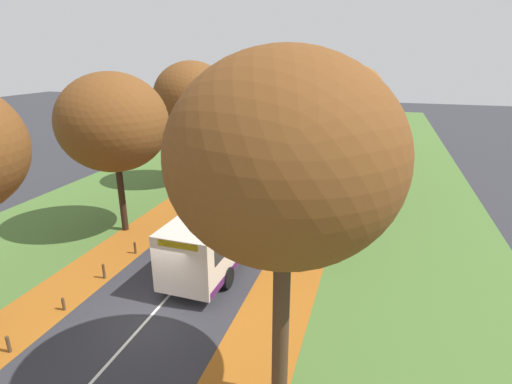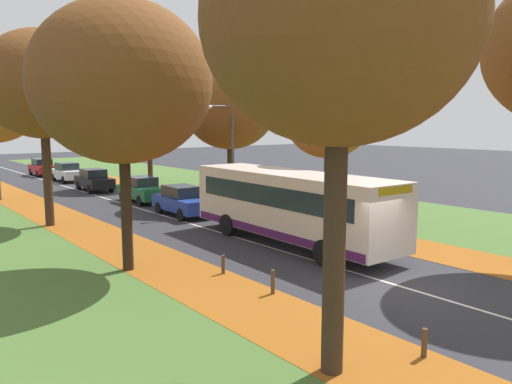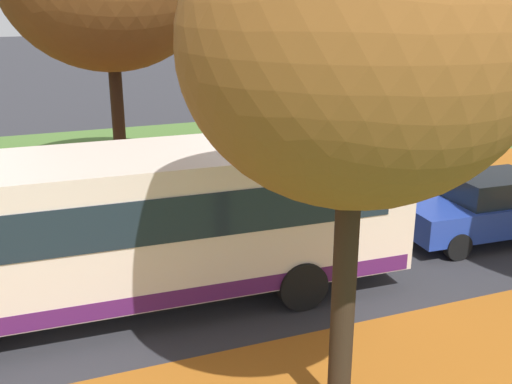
{
  "view_description": "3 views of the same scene",
  "coord_description": "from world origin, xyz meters",
  "px_view_note": "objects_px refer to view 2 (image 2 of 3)",
  "views": [
    {
      "loc": [
        7.84,
        -11.41,
        9.76
      ],
      "look_at": [
        1.41,
        9.58,
        2.15
      ],
      "focal_mm": 28.0,
      "sensor_mm": 36.0,
      "label": 1
    },
    {
      "loc": [
        -12.69,
        -8.79,
        4.96
      ],
      "look_at": [
        -0.04,
        7.0,
        2.17
      ],
      "focal_mm": 35.0,
      "sensor_mm": 36.0,
      "label": 2
    },
    {
      "loc": [
        11.51,
        4.49,
        5.73
      ],
      "look_at": [
        -0.96,
        9.24,
        1.28
      ],
      "focal_mm": 42.0,
      "sensor_mm": 36.0,
      "label": 3
    }
  ],
  "objects_px": {
    "bollard_nearest": "(424,343)",
    "car_black_third_in_line": "(94,180)",
    "bollard_fourth": "(223,265)",
    "streetlamp_right": "(228,145)",
    "tree_right_mid": "(230,107)",
    "tree_left_near": "(122,83)",
    "car_blue_lead": "(182,201)",
    "bollard_third": "(273,282)",
    "tree_left_nearest": "(339,22)",
    "bus": "(291,203)",
    "bollard_second": "(337,310)",
    "car_white_fourth_in_line": "(67,172)",
    "tree_right_near": "(328,120)",
    "car_red_trailing": "(43,167)",
    "tree_left_mid": "(42,85)",
    "tree_right_far": "(148,104)",
    "car_green_following": "(142,189)"
  },
  "relations": [
    {
      "from": "bollard_nearest",
      "to": "car_black_third_in_line",
      "type": "distance_m",
      "value": 30.79
    },
    {
      "from": "bollard_nearest",
      "to": "bollard_fourth",
      "type": "bearing_deg",
      "value": 89.48
    },
    {
      "from": "bollard_fourth",
      "to": "streetlamp_right",
      "type": "xyz_separation_m",
      "value": [
        7.19,
        9.75,
        3.42
      ]
    },
    {
      "from": "tree_right_mid",
      "to": "bollard_fourth",
      "type": "relative_size",
      "value": 13.28
    },
    {
      "from": "tree_left_near",
      "to": "car_blue_lead",
      "type": "bearing_deg",
      "value": 49.2
    },
    {
      "from": "bollard_nearest",
      "to": "bollard_third",
      "type": "xyz_separation_m",
      "value": [
        0.07,
        5.05,
        0.04
      ]
    },
    {
      "from": "tree_left_nearest",
      "to": "car_black_third_in_line",
      "type": "height_order",
      "value": "tree_left_nearest"
    },
    {
      "from": "bus",
      "to": "bollard_second",
      "type": "bearing_deg",
      "value": -124.31
    },
    {
      "from": "bus",
      "to": "car_white_fourth_in_line",
      "type": "relative_size",
      "value": 2.48
    },
    {
      "from": "car_blue_lead",
      "to": "streetlamp_right",
      "type": "bearing_deg",
      "value": -7.16
    },
    {
      "from": "tree_right_mid",
      "to": "car_blue_lead",
      "type": "height_order",
      "value": "tree_right_mid"
    },
    {
      "from": "tree_right_near",
      "to": "bus",
      "type": "bearing_deg",
      "value": -154.77
    },
    {
      "from": "bollard_nearest",
      "to": "car_red_trailing",
      "type": "xyz_separation_m",
      "value": [
        4.61,
        44.1,
        0.49
      ]
    },
    {
      "from": "bollard_fourth",
      "to": "bus",
      "type": "relative_size",
      "value": 0.06
    },
    {
      "from": "tree_left_nearest",
      "to": "tree_left_mid",
      "type": "xyz_separation_m",
      "value": [
        -0.02,
        18.54,
        -0.04
      ]
    },
    {
      "from": "car_blue_lead",
      "to": "tree_left_mid",
      "type": "bearing_deg",
      "value": 165.35
    },
    {
      "from": "bollard_nearest",
      "to": "bus",
      "type": "height_order",
      "value": "bus"
    },
    {
      "from": "tree_right_mid",
      "to": "car_red_trailing",
      "type": "relative_size",
      "value": 2.01
    },
    {
      "from": "tree_right_near",
      "to": "bollard_nearest",
      "type": "bearing_deg",
      "value": -128.35
    },
    {
      "from": "tree_right_far",
      "to": "bollard_second",
      "type": "xyz_separation_m",
      "value": [
        -8.94,
        -27.89,
        -6.14
      ]
    },
    {
      "from": "tree_right_far",
      "to": "car_white_fourth_in_line",
      "type": "bearing_deg",
      "value": 119.49
    },
    {
      "from": "tree_right_mid",
      "to": "streetlamp_right",
      "type": "height_order",
      "value": "tree_right_mid"
    },
    {
      "from": "tree_left_near",
      "to": "streetlamp_right",
      "type": "relative_size",
      "value": 1.49
    },
    {
      "from": "tree_right_far",
      "to": "bollard_second",
      "type": "distance_m",
      "value": 29.93
    },
    {
      "from": "tree_left_nearest",
      "to": "car_red_trailing",
      "type": "xyz_separation_m",
      "value": [
        6.59,
        43.28,
        -5.99
      ]
    },
    {
      "from": "car_red_trailing",
      "to": "bollard_second",
      "type": "bearing_deg",
      "value": -96.25
    },
    {
      "from": "tree_right_far",
      "to": "car_green_following",
      "type": "relative_size",
      "value": 2.1
    },
    {
      "from": "bollard_third",
      "to": "tree_right_far",
      "type": "bearing_deg",
      "value": 70.64
    },
    {
      "from": "tree_right_far",
      "to": "bollard_fourth",
      "type": "distance_m",
      "value": 25.27
    },
    {
      "from": "bollard_second",
      "to": "bus",
      "type": "height_order",
      "value": "bus"
    },
    {
      "from": "tree_left_nearest",
      "to": "tree_right_mid",
      "type": "distance_m",
      "value": 21.86
    },
    {
      "from": "tree_left_mid",
      "to": "bollard_second",
      "type": "distance_m",
      "value": 18.16
    },
    {
      "from": "tree_right_near",
      "to": "tree_right_far",
      "type": "xyz_separation_m",
      "value": [
        0.08,
        19.15,
        1.28
      ]
    },
    {
      "from": "tree_left_mid",
      "to": "car_black_third_in_line",
      "type": "distance_m",
      "value": 14.15
    },
    {
      "from": "car_white_fourth_in_line",
      "to": "car_red_trailing",
      "type": "xyz_separation_m",
      "value": [
        -0.26,
        6.38,
        0.0
      ]
    },
    {
      "from": "tree_left_near",
      "to": "tree_right_mid",
      "type": "relative_size",
      "value": 1.05
    },
    {
      "from": "bollard_nearest",
      "to": "tree_right_far",
      "type": "bearing_deg",
      "value": 73.54
    },
    {
      "from": "tree_right_mid",
      "to": "car_blue_lead",
      "type": "relative_size",
      "value": 2.0
    },
    {
      "from": "bollard_second",
      "to": "car_green_following",
      "type": "bearing_deg",
      "value": 77.09
    },
    {
      "from": "bollard_second",
      "to": "car_green_following",
      "type": "height_order",
      "value": "car_green_following"
    },
    {
      "from": "tree_left_nearest",
      "to": "bollard_third",
      "type": "relative_size",
      "value": 12.57
    },
    {
      "from": "tree_left_near",
      "to": "tree_left_mid",
      "type": "distance_m",
      "value": 9.37
    },
    {
      "from": "tree_right_near",
      "to": "car_black_third_in_line",
      "type": "relative_size",
      "value": 1.65
    },
    {
      "from": "car_white_fourth_in_line",
      "to": "tree_right_far",
      "type": "bearing_deg",
      "value": -60.51
    },
    {
      "from": "bollard_second",
      "to": "car_red_trailing",
      "type": "distance_m",
      "value": 41.82
    },
    {
      "from": "car_black_third_in_line",
      "to": "tree_left_mid",
      "type": "bearing_deg",
      "value": -120.1
    },
    {
      "from": "tree_left_nearest",
      "to": "tree_right_near",
      "type": "relative_size",
      "value": 1.3
    },
    {
      "from": "streetlamp_right",
      "to": "car_green_following",
      "type": "height_order",
      "value": "streetlamp_right"
    },
    {
      "from": "car_black_third_in_line",
      "to": "bus",
      "type": "bearing_deg",
      "value": -89.42
    },
    {
      "from": "tree_left_near",
      "to": "car_green_following",
      "type": "height_order",
      "value": "tree_left_near"
    }
  ]
}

